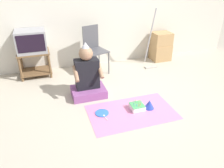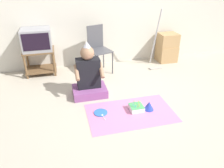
{
  "view_description": "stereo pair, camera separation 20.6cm",
  "coord_description": "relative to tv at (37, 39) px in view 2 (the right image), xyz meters",
  "views": [
    {
      "loc": [
        -1.35,
        -2.57,
        1.97
      ],
      "look_at": [
        -0.41,
        0.32,
        0.35
      ],
      "focal_mm": 35.0,
      "sensor_mm": 36.0,
      "label": 1
    },
    {
      "loc": [
        -1.15,
        -2.62,
        1.97
      ],
      "look_at": [
        -0.41,
        0.32,
        0.35
      ],
      "focal_mm": 35.0,
      "sensor_mm": 36.0,
      "label": 2
    }
  ],
  "objects": [
    {
      "name": "ground_plane",
      "position": [
        1.56,
        -1.8,
        -0.73
      ],
      "size": [
        16.0,
        16.0,
        0.0
      ],
      "primitive_type": "plane",
      "color": "#BCB29E"
    },
    {
      "name": "wall_back",
      "position": [
        1.56,
        0.26,
        0.55
      ],
      "size": [
        6.4,
        0.06,
        2.55
      ],
      "color": "beige",
      "rests_on": "ground_plane"
    },
    {
      "name": "tv_stand",
      "position": [
        0.0,
        -0.0,
        -0.42
      ],
      "size": [
        0.61,
        0.46,
        0.52
      ],
      "color": "brown",
      "rests_on": "ground_plane"
    },
    {
      "name": "tv",
      "position": [
        0.0,
        0.0,
        0.0
      ],
      "size": [
        0.55,
        0.45,
        0.42
      ],
      "color": "#99999E",
      "rests_on": "tv_stand"
    },
    {
      "name": "folding_chair",
      "position": [
        1.18,
        -0.18,
        -0.17
      ],
      "size": [
        0.51,
        0.52,
        0.96
      ],
      "color": "#4C4C51",
      "rests_on": "ground_plane"
    },
    {
      "name": "cardboard_box_stack",
      "position": [
        2.86,
        0.01,
        -0.41
      ],
      "size": [
        0.42,
        0.39,
        0.65
      ],
      "color": "tan",
      "rests_on": "ground_plane"
    },
    {
      "name": "dust_mop",
      "position": [
        2.42,
        -0.3,
        -0.35
      ],
      "size": [
        0.28,
        0.38,
        1.28
      ],
      "color": "#B2ADA3",
      "rests_on": "ground_plane"
    },
    {
      "name": "person_seated",
      "position": [
        0.84,
        -1.1,
        -0.4
      ],
      "size": [
        0.57,
        0.43,
        0.94
      ],
      "color": "#8C4C8C",
      "rests_on": "ground_plane"
    },
    {
      "name": "party_cloth",
      "position": [
        1.36,
        -1.83,
        -0.72
      ],
      "size": [
        1.33,
        0.8,
        0.01
      ],
      "color": "pink",
      "rests_on": "ground_plane"
    },
    {
      "name": "birthday_cake",
      "position": [
        1.47,
        -1.78,
        -0.68
      ],
      "size": [
        0.21,
        0.21,
        0.14
      ],
      "color": "white",
      "rests_on": "party_cloth"
    },
    {
      "name": "party_hat_blue",
      "position": [
        1.66,
        -1.82,
        -0.65
      ],
      "size": [
        0.16,
        0.16,
        0.14
      ],
      "color": "blue",
      "rests_on": "party_cloth"
    },
    {
      "name": "paper_plate",
      "position": [
        0.91,
        -1.72,
        -0.72
      ],
      "size": [
        0.21,
        0.21,
        0.01
      ],
      "color": "blue",
      "rests_on": "party_cloth"
    },
    {
      "name": "plastic_spoon_near",
      "position": [
        0.92,
        -1.81,
        -0.72
      ],
      "size": [
        0.04,
        0.14,
        0.01
      ],
      "color": "white",
      "rests_on": "party_cloth"
    }
  ]
}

